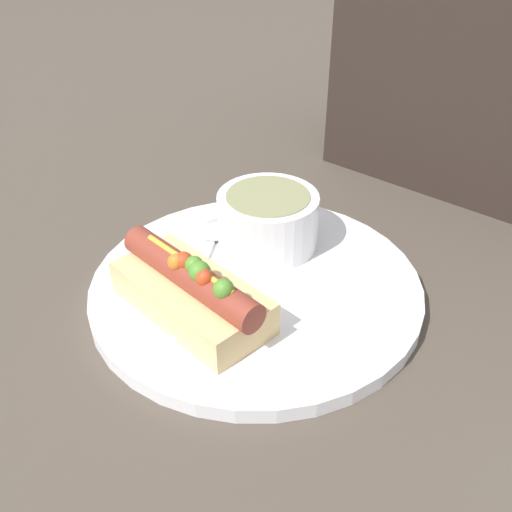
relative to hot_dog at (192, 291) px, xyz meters
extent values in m
plane|color=#4C4238|center=(0.01, 0.07, -0.04)|extent=(4.00, 4.00, 0.00)
cylinder|color=white|center=(0.01, 0.07, -0.03)|extent=(0.30, 0.30, 0.01)
cube|color=#E5C17F|center=(0.00, 0.00, -0.01)|extent=(0.15, 0.08, 0.03)
cylinder|color=brown|center=(0.00, 0.00, 0.02)|extent=(0.15, 0.04, 0.03)
sphere|color=#518C2D|center=(0.01, 0.00, 0.03)|extent=(0.02, 0.02, 0.02)
sphere|color=#C63F1E|center=(-0.01, 0.00, 0.03)|extent=(0.02, 0.02, 0.02)
sphere|color=orange|center=(-0.01, 0.00, 0.03)|extent=(0.01, 0.01, 0.01)
sphere|color=#518C2D|center=(0.04, -0.01, 0.03)|extent=(0.02, 0.02, 0.02)
sphere|color=#518C2D|center=(0.00, 0.00, 0.03)|extent=(0.02, 0.02, 0.02)
sphere|color=#C63F1E|center=(0.02, -0.01, 0.03)|extent=(0.01, 0.01, 0.01)
cylinder|color=gold|center=(0.00, 0.00, 0.03)|extent=(0.11, 0.02, 0.01)
cylinder|color=white|center=(-0.02, 0.12, 0.00)|extent=(0.10, 0.10, 0.05)
cylinder|color=#8C8E60|center=(-0.02, 0.12, 0.03)|extent=(0.08, 0.08, 0.01)
cube|color=#B7B7BC|center=(-0.02, 0.02, -0.02)|extent=(0.08, 0.12, 0.00)
ellipsoid|color=#B7B7BC|center=(-0.07, 0.10, -0.02)|extent=(0.05, 0.05, 0.01)
camera|label=1|loc=(0.28, -0.26, 0.31)|focal=42.00mm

